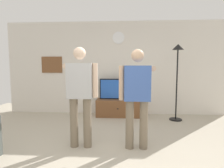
{
  "coord_description": "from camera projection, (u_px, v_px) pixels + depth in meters",
  "views": [
    {
      "loc": [
        0.27,
        -2.5,
        1.41
      ],
      "look_at": [
        0.03,
        1.2,
        1.05
      ],
      "focal_mm": 29.5,
      "sensor_mm": 36.0,
      "label": 1
    }
  ],
  "objects": [
    {
      "name": "ground_plane",
      "position": [
        104.0,
        165.0,
        2.64
      ],
      "size": [
        8.4,
        8.4,
        0.0
      ],
      "primitive_type": "plane",
      "color": "#B2A893"
    },
    {
      "name": "back_wall",
      "position": [
        115.0,
        68.0,
        5.44
      ],
      "size": [
        6.4,
        0.1,
        2.7
      ],
      "primitive_type": "cube",
      "color": "silver",
      "rests_on": "ground_plane"
    },
    {
      "name": "tv_stand",
      "position": [
        118.0,
        108.0,
        5.19
      ],
      "size": [
        1.21,
        0.48,
        0.48
      ],
      "color": "brown",
      "rests_on": "ground_plane"
    },
    {
      "name": "television",
      "position": [
        118.0,
        89.0,
        5.19
      ],
      "size": [
        1.04,
        0.07,
        0.58
      ],
      "color": "black",
      "rests_on": "tv_stand"
    },
    {
      "name": "wall_clock",
      "position": [
        118.0,
        38.0,
        5.29
      ],
      "size": [
        0.34,
        0.03,
        0.34
      ],
      "primitive_type": "cylinder",
      "rotation": [
        1.57,
        0.0,
        0.0
      ],
      "color": "white"
    },
    {
      "name": "framed_picture",
      "position": [
        52.0,
        65.0,
        5.49
      ],
      "size": [
        0.62,
        0.04,
        0.48
      ],
      "primitive_type": "cube",
      "color": "brown"
    },
    {
      "name": "floor_lamp",
      "position": [
        177.0,
        66.0,
        4.7
      ],
      "size": [
        0.32,
        0.32,
        1.97
      ],
      "color": "black",
      "rests_on": "ground_plane"
    },
    {
      "name": "person_standing_nearer_lamp",
      "position": [
        80.0,
        91.0,
        3.16
      ],
      "size": [
        0.61,
        0.78,
        1.73
      ],
      "color": "#7A6B56",
      "rests_on": "ground_plane"
    },
    {
      "name": "person_standing_nearer_couch",
      "position": [
        137.0,
        93.0,
        3.1
      ],
      "size": [
        0.61,
        0.78,
        1.69
      ],
      "color": "#7A6B56",
      "rests_on": "ground_plane"
    }
  ]
}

